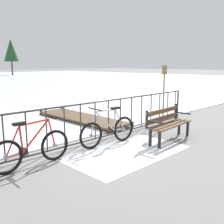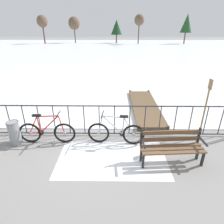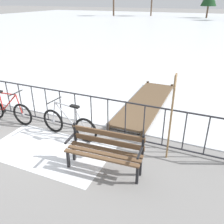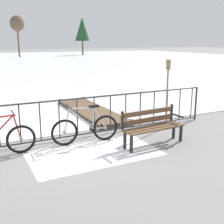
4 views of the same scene
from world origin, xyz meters
The scene contains 9 objects.
ground_plane centered at (0.00, 0.00, 0.00)m, with size 160.00×160.00×0.00m, color gray.
frozen_pond centered at (0.00, 28.40, 0.01)m, with size 80.00×56.00×0.03m, color white.
snow_patch centered at (0.42, -1.20, 0.00)m, with size 2.91×1.62×0.01m, color white.
railing_fence centered at (0.00, 0.00, 0.56)m, with size 9.06×0.06×1.07m.
bicycle_near_railing centered at (0.53, -0.44, 0.37)m, with size 1.71×0.52×0.97m.
bicycle_second centered at (-1.55, -0.42, 0.37)m, with size 1.71×0.52×0.97m.
park_bench centered at (1.94, -1.25, 0.51)m, with size 1.63×0.59×0.89m.
oar_upright centered at (3.07, -0.34, 1.14)m, with size 0.04×0.16×1.98m.
wooden_dock centered at (1.81, 2.28, 0.12)m, with size 1.10×4.06×0.20m.
Camera 3 is at (3.74, -5.01, 3.34)m, focal length 38.59 mm.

